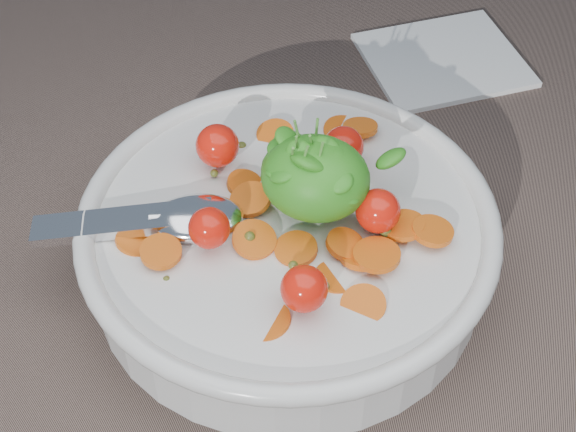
# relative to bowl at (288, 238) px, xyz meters

# --- Properties ---
(ground) EXTENTS (6.00, 6.00, 0.00)m
(ground) POSITION_rel_bowl_xyz_m (-0.00, 0.02, -0.04)
(ground) COLOR #796257
(ground) RESTS_ON ground
(bowl) EXTENTS (0.33, 0.30, 0.13)m
(bowl) POSITION_rel_bowl_xyz_m (0.00, 0.00, 0.00)
(bowl) COLOR silver
(bowl) RESTS_ON ground
(napkin) EXTENTS (0.19, 0.18, 0.01)m
(napkin) POSITION_rel_bowl_xyz_m (0.08, 0.29, -0.03)
(napkin) COLOR white
(napkin) RESTS_ON ground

